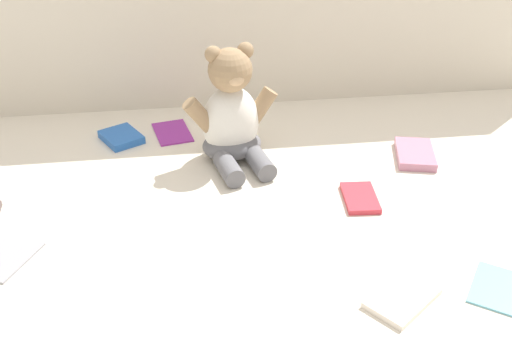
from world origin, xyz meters
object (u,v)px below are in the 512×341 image
object	(u,v)px
book_case_6	(402,298)
book_case_1	(501,288)
teddy_bear	(232,118)
book_case_3	(121,137)
book_case_2	(6,257)
book_case_7	(172,132)
book_case_0	(360,198)
book_case_5	(415,154)

from	to	relation	value
book_case_6	book_case_1	bearing A→B (deg)	-127.30
teddy_bear	book_case_3	world-z (taller)	teddy_bear
book_case_1	book_case_2	xyz separation A→B (m)	(-0.84, 0.19, 0.00)
book_case_6	book_case_2	bearing A→B (deg)	35.60
book_case_6	book_case_7	bearing A→B (deg)	-8.66
book_case_0	book_case_3	world-z (taller)	book_case_3
book_case_0	book_case_3	bearing A→B (deg)	151.07
book_case_2	book_case_7	size ratio (longest dim) A/B	0.94
book_case_2	book_case_3	distance (m)	0.47
book_case_2	book_case_3	world-z (taller)	book_case_3
book_case_2	book_case_5	bearing A→B (deg)	43.88
book_case_2	book_case_5	world-z (taller)	book_case_5
teddy_bear	book_case_0	size ratio (longest dim) A/B	2.47
book_case_0	book_case_6	size ratio (longest dim) A/B	0.89
book_case_1	book_case_0	bearing A→B (deg)	154.13
teddy_bear	book_case_6	world-z (taller)	teddy_bear
teddy_bear	book_case_1	size ratio (longest dim) A/B	2.33
book_case_6	book_case_5	bearing A→B (deg)	-60.65
book_case_2	book_case_7	world-z (taller)	same
book_case_0	book_case_3	distance (m)	0.60
book_case_3	book_case_5	distance (m)	0.70
book_case_0	book_case_7	distance (m)	0.52
book_case_0	book_case_5	size ratio (longest dim) A/B	0.84
teddy_bear	book_case_5	distance (m)	0.43
teddy_bear	book_case_6	bearing A→B (deg)	-78.56
book_case_0	book_case_2	world-z (taller)	book_case_0
teddy_bear	book_case_6	distance (m)	0.57
teddy_bear	book_case_0	bearing A→B (deg)	-54.06
book_case_1	book_case_3	world-z (taller)	book_case_3
teddy_bear	book_case_7	bearing A→B (deg)	121.94
book_case_3	book_case_7	world-z (taller)	book_case_3
teddy_bear	book_case_7	world-z (taller)	teddy_bear
book_case_3	book_case_7	size ratio (longest dim) A/B	0.79
book_case_2	book_case_7	distance (m)	0.54
teddy_bear	book_case_1	world-z (taller)	teddy_bear
book_case_3	book_case_6	world-z (taller)	book_case_3
book_case_1	book_case_2	world-z (taller)	same
teddy_bear	book_case_0	xyz separation A→B (m)	(0.24, -0.21, -0.09)
book_case_5	book_case_7	world-z (taller)	book_case_5
book_case_0	book_case_7	xyz separation A→B (m)	(-0.38, 0.35, -0.00)
book_case_3	book_case_7	bearing A→B (deg)	-18.18
book_case_5	book_case_7	size ratio (longest dim) A/B	1.04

